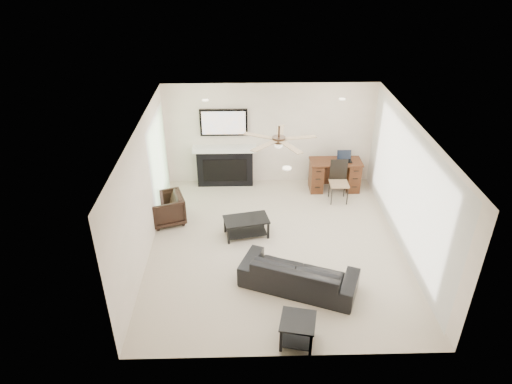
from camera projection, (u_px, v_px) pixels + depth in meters
room_shell at (288, 168)px, 8.38m from camera, size 5.50×5.54×2.52m
sofa at (299, 273)px, 7.94m from camera, size 2.16×1.48×0.59m
armchair at (167, 209)px, 9.73m from camera, size 0.90×0.89×0.65m
coffee_table at (246, 227)px, 9.35m from camera, size 0.98×0.67×0.40m
end_table_near at (297, 331)px, 6.88m from camera, size 0.62×0.62×0.45m
end_table_left at (131, 242)px, 8.85m from camera, size 0.59×0.59×0.45m
fireplace_unit at (224, 149)px, 10.89m from camera, size 1.52×0.34×1.91m
desk at (335, 175)px, 10.95m from camera, size 1.22×0.56×0.76m
desk_chair at (339, 182)px, 10.42m from camera, size 0.42×0.44×0.97m
laptop at (345, 157)px, 10.69m from camera, size 0.33×0.24×0.23m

